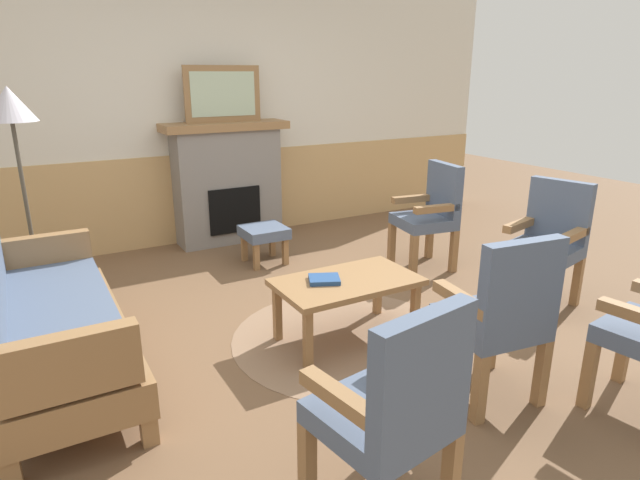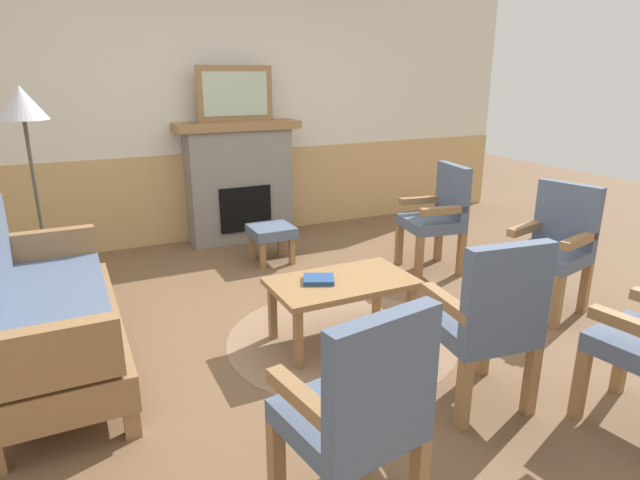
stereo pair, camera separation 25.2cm
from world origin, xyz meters
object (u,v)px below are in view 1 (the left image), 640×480
object	(u,v)px
armchair_by_window_left	(431,211)
armchair_front_center	(394,406)
fireplace	(228,182)
coffee_table	(347,287)
framed_picture	(223,94)
footstool	(264,234)
couch	(49,321)
armchair_front_left	(500,312)
armchair_near_fireplace	(549,238)
book_on_table	(324,279)
floor_lamp_by_couch	(12,119)

from	to	relation	value
armchair_by_window_left	armchair_front_center	bearing A→B (deg)	-133.50
fireplace	coffee_table	world-z (taller)	fireplace
framed_picture	footstool	distance (m)	1.53
footstool	fireplace	bearing A→B (deg)	92.35
coffee_table	footstool	size ratio (longest dim) A/B	2.40
couch	armchair_front_left	size ratio (longest dim) A/B	1.84
armchair_by_window_left	armchair_front_left	world-z (taller)	same
framed_picture	couch	world-z (taller)	framed_picture
armchair_front_left	couch	bearing A→B (deg)	146.20
footstool	armchair_near_fireplace	bearing A→B (deg)	-51.49
couch	book_on_table	size ratio (longest dim) A/B	8.93
book_on_table	floor_lamp_by_couch	world-z (taller)	floor_lamp_by_couch
coffee_table	armchair_by_window_left	xyz separation A→B (m)	(1.45, 0.84, 0.15)
armchair_near_fireplace	armchair_front_center	size ratio (longest dim) A/B	1.00
fireplace	footstool	size ratio (longest dim) A/B	3.25
couch	armchair_near_fireplace	distance (m)	3.55
couch	armchair_by_window_left	size ratio (longest dim) A/B	1.84
armchair_near_fireplace	floor_lamp_by_couch	bearing A→B (deg)	150.67
armchair_front_left	floor_lamp_by_couch	distance (m)	3.58
couch	armchair_front_left	distance (m)	2.55
armchair_front_left	armchair_front_center	xyz separation A→B (m)	(-1.01, -0.39, 0.00)
coffee_table	book_on_table	xyz separation A→B (m)	(-0.15, 0.04, 0.07)
fireplace	coffee_table	size ratio (longest dim) A/B	1.35
armchair_by_window_left	book_on_table	bearing A→B (deg)	-153.62
armchair_near_fireplace	armchair_front_center	xyz separation A→B (m)	(-2.38, -1.16, 0.00)
framed_picture	armchair_front_center	bearing A→B (deg)	-101.25
book_on_table	armchair_by_window_left	world-z (taller)	armchair_by_window_left
armchair_front_center	couch	bearing A→B (deg)	121.41
coffee_table	armchair_near_fireplace	size ratio (longest dim) A/B	0.98
framed_picture	coffee_table	world-z (taller)	framed_picture
book_on_table	armchair_near_fireplace	world-z (taller)	armchair_near_fireplace
framed_picture	couch	distance (m)	3.09
book_on_table	armchair_near_fireplace	bearing A→B (deg)	-9.18
framed_picture	footstool	size ratio (longest dim) A/B	2.00
armchair_near_fireplace	floor_lamp_by_couch	size ratio (longest dim) A/B	0.58
footstool	armchair_front_left	size ratio (longest dim) A/B	0.41
book_on_table	armchair_near_fireplace	xyz separation A→B (m)	(1.85, -0.30, 0.08)
framed_picture	footstool	bearing A→B (deg)	-87.65
coffee_table	armchair_near_fireplace	distance (m)	1.72
book_on_table	armchair_near_fireplace	size ratio (longest dim) A/B	0.21
armchair_front_left	book_on_table	bearing A→B (deg)	114.27
footstool	armchair_by_window_left	size ratio (longest dim) A/B	0.41
coffee_table	couch	bearing A→B (deg)	167.51
couch	floor_lamp_by_couch	world-z (taller)	floor_lamp_by_couch
couch	armchair_by_window_left	xyz separation A→B (m)	(3.24, 0.44, 0.14)
armchair_by_window_left	floor_lamp_by_couch	bearing A→B (deg)	165.04
fireplace	armchair_front_left	xyz separation A→B (m)	(0.22, -3.57, -0.11)
fireplace	floor_lamp_by_couch	xyz separation A→B (m)	(-1.91, -0.84, 0.80)
framed_picture	couch	bearing A→B (deg)	-131.37
armchair_near_fireplace	armchair_front_center	world-z (taller)	same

